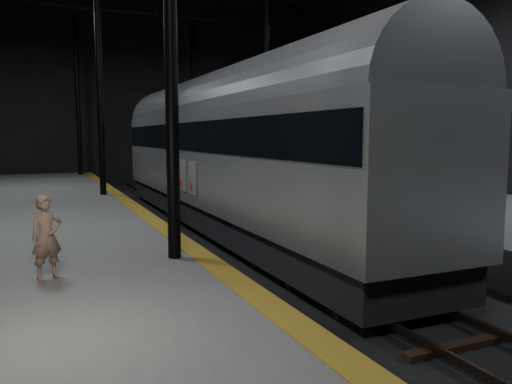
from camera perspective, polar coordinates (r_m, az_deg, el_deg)
ground at (r=15.57m, az=0.78°, el=-6.47°), size 44.00×44.00×0.00m
platform_right at (r=19.74m, az=21.05°, el=-2.67°), size 9.00×43.80×1.00m
tactile_strip at (r=14.36m, az=-11.13°, el=-3.60°), size 0.50×43.80×0.01m
track at (r=15.56m, az=0.78°, el=-6.22°), size 2.40×43.00×0.24m
train at (r=18.18m, az=-3.44°, el=5.45°), size 3.18×21.24×5.68m
woman at (r=9.41m, az=-22.82°, el=-4.76°), size 0.63×0.52×1.47m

